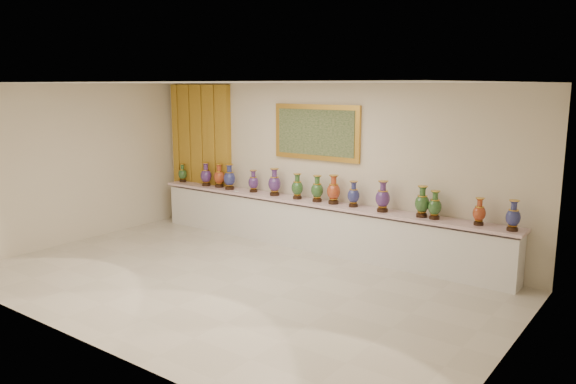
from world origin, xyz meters
name	(u,v)px	position (x,y,z in m)	size (l,w,h in m)	color
ground	(232,284)	(0.00, 0.00, 0.00)	(8.00, 8.00, 0.00)	beige
room	(217,152)	(-2.56, 2.44, 1.60)	(8.00, 8.00, 8.00)	beige
counter	(315,226)	(0.00, 2.27, 0.44)	(7.28, 0.48, 0.90)	white
vase_0	(183,174)	(-3.45, 2.27, 1.08)	(0.21, 0.21, 0.40)	black
vase_1	(206,175)	(-2.70, 2.23, 1.12)	(0.27, 0.27, 0.49)	black
vase_2	(219,177)	(-2.37, 2.28, 1.12)	(0.28, 0.28, 0.48)	black
vase_3	(230,178)	(-2.03, 2.21, 1.13)	(0.31, 0.31, 0.51)	black
vase_4	(253,182)	(-1.47, 2.29, 1.09)	(0.25, 0.25, 0.43)	black
vase_5	(275,183)	(-0.92, 2.25, 1.13)	(0.25, 0.25, 0.52)	black
vase_6	(297,188)	(-0.39, 2.25, 1.11)	(0.29, 0.29, 0.47)	black
vase_7	(317,190)	(0.05, 2.26, 1.11)	(0.28, 0.28, 0.48)	black
vase_8	(334,191)	(0.39, 2.27, 1.13)	(0.26, 0.26, 0.52)	black
vase_9	(354,195)	(0.79, 2.27, 1.10)	(0.21, 0.21, 0.45)	black
vase_10	(383,198)	(1.37, 2.22, 1.13)	(0.28, 0.28, 0.52)	black
vase_11	(422,203)	(2.05, 2.25, 1.13)	(0.29, 0.29, 0.50)	black
vase_12	(435,206)	(2.27, 2.23, 1.10)	(0.28, 0.28, 0.45)	black
vase_13	(479,213)	(2.95, 2.26, 1.09)	(0.25, 0.25, 0.42)	black
vase_14	(513,217)	(3.45, 2.21, 1.10)	(0.26, 0.26, 0.45)	black
label_card	(237,191)	(-1.77, 2.13, 0.90)	(0.10, 0.06, 0.00)	white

